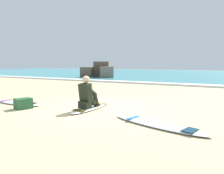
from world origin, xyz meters
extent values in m
plane|color=#CCB584|center=(0.00, 0.00, 0.00)|extent=(80.00, 80.00, 0.00)
cube|color=teal|center=(0.00, 22.04, 0.05)|extent=(80.00, 28.00, 0.10)
cube|color=white|center=(0.00, 8.34, 0.06)|extent=(80.00, 0.90, 0.11)
ellipsoid|color=white|center=(-0.14, -0.21, 0.04)|extent=(0.65, 2.15, 0.07)
cube|color=gold|center=(-0.17, 0.38, 0.07)|extent=(0.48, 0.13, 0.01)
cube|color=#4C400C|center=(-0.09, -0.89, 0.07)|extent=(0.38, 0.26, 0.01)
cube|color=black|center=(-0.11, -0.58, 0.18)|extent=(0.33, 0.27, 0.20)
cylinder|color=black|center=(-0.21, -0.39, 0.33)|extent=(0.17, 0.41, 0.43)
cylinder|color=black|center=(-0.21, -0.18, 0.30)|extent=(0.13, 0.26, 0.42)
cube|color=black|center=(-0.21, -0.11, 0.10)|extent=(0.11, 0.22, 0.05)
cylinder|color=black|center=(-0.01, -0.40, 0.33)|extent=(0.17, 0.41, 0.43)
cylinder|color=black|center=(0.02, -0.19, 0.30)|extent=(0.13, 0.26, 0.42)
cube|color=black|center=(0.03, -0.12, 0.10)|extent=(0.11, 0.22, 0.05)
cube|color=black|center=(-0.11, -0.54, 0.53)|extent=(0.35, 0.31, 0.57)
sphere|color=beige|center=(-0.11, -0.51, 0.92)|extent=(0.21, 0.21, 0.21)
cylinder|color=black|center=(-0.25, -0.38, 0.55)|extent=(0.11, 0.40, 0.31)
cylinder|color=black|center=(0.03, -0.39, 0.55)|extent=(0.11, 0.40, 0.31)
ellipsoid|color=silver|center=(-2.78, -0.84, 0.04)|extent=(2.14, 0.54, 0.07)
cube|color=purple|center=(-3.38, -0.84, 0.07)|extent=(0.10, 0.48, 0.01)
cube|color=#351037|center=(-2.10, -0.85, 0.07)|extent=(0.24, 0.37, 0.01)
ellipsoid|color=silver|center=(2.23, -1.09, 0.04)|extent=(2.45, 1.15, 0.07)
cube|color=#1E7FB7|center=(1.59, -0.91, 0.07)|extent=(0.23, 0.49, 0.01)
cube|color=#0A2C40|center=(2.97, -1.30, 0.07)|extent=(0.33, 0.42, 0.01)
cube|color=brown|center=(-8.37, 11.06, 0.51)|extent=(1.20, 0.88, 1.02)
cube|color=#756656|center=(-6.53, 11.50, 0.54)|extent=(1.64, 1.64, 1.09)
cube|color=brown|center=(-7.57, 12.34, 0.78)|extent=(1.78, 1.66, 1.55)
cube|color=#285B38|center=(-1.93, -1.27, 0.16)|extent=(0.50, 0.57, 0.32)
camera|label=1|loc=(3.66, -5.72, 1.39)|focal=35.01mm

